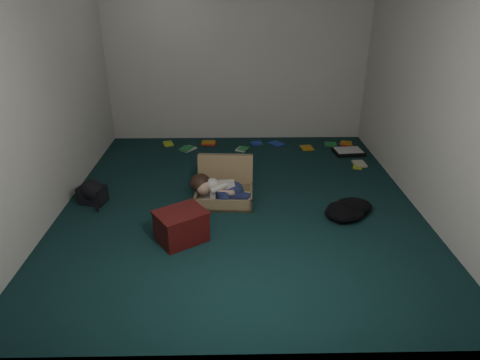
{
  "coord_description": "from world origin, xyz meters",
  "views": [
    {
      "loc": [
        -0.08,
        -4.41,
        2.34
      ],
      "look_at": [
        0.0,
        -0.15,
        0.35
      ],
      "focal_mm": 32.0,
      "sensor_mm": 36.0,
      "label": 1
    }
  ],
  "objects": [
    {
      "name": "wall_front",
      "position": [
        0.0,
        -2.25,
        1.3
      ],
      "size": [
        4.5,
        0.0,
        4.5
      ],
      "primitive_type": "plane",
      "rotation": [
        -1.57,
        0.0,
        0.0
      ],
      "color": "silver",
      "rests_on": "ground"
    },
    {
      "name": "maroon_bin",
      "position": [
        -0.59,
        -0.8,
        0.16
      ],
      "size": [
        0.59,
        0.56,
        0.32
      ],
      "rotation": [
        0.0,
        0.0,
        0.59
      ],
      "color": "#480F0E",
      "rests_on": "floor"
    },
    {
      "name": "clothing_pile",
      "position": [
        1.13,
        -0.31,
        0.07
      ],
      "size": [
        0.48,
        0.41,
        0.14
      ],
      "primitive_type": null,
      "rotation": [
        0.0,
        0.0,
        0.08
      ],
      "color": "black",
      "rests_on": "floor"
    },
    {
      "name": "paper_tray",
      "position": [
        1.65,
        1.51,
        0.03
      ],
      "size": [
        0.45,
        0.36,
        0.06
      ],
      "rotation": [
        0.0,
        0.0,
        0.1
      ],
      "color": "black",
      "rests_on": "floor"
    },
    {
      "name": "floor",
      "position": [
        0.0,
        0.0,
        0.0
      ],
      "size": [
        4.5,
        4.5,
        0.0
      ],
      "primitive_type": "plane",
      "color": "#0F2B2C",
      "rests_on": "ground"
    },
    {
      "name": "backpack",
      "position": [
        -1.7,
        0.01,
        0.11
      ],
      "size": [
        0.42,
        0.37,
        0.22
      ],
      "primitive_type": null,
      "rotation": [
        0.0,
        0.0,
        -0.22
      ],
      "color": "black",
      "rests_on": "floor"
    },
    {
      "name": "wall_right",
      "position": [
        2.0,
        0.0,
        1.3
      ],
      "size": [
        0.0,
        4.5,
        4.5
      ],
      "primitive_type": "plane",
      "rotation": [
        1.57,
        0.0,
        -1.57
      ],
      "color": "silver",
      "rests_on": "ground"
    },
    {
      "name": "book_scatter",
      "position": [
        0.66,
        1.68,
        0.01
      ],
      "size": [
        3.01,
        1.18,
        0.02
      ],
      "color": "#B6CF24",
      "rests_on": "floor"
    },
    {
      "name": "suitcase",
      "position": [
        -0.18,
        0.12,
        0.14
      ],
      "size": [
        0.69,
        0.67,
        0.48
      ],
      "rotation": [
        0.0,
        0.0,
        -0.05
      ],
      "color": "#8D744E",
      "rests_on": "floor"
    },
    {
      "name": "wall_back",
      "position": [
        0.0,
        2.25,
        1.3
      ],
      "size": [
        4.5,
        0.0,
        4.5
      ],
      "primitive_type": "plane",
      "rotation": [
        1.57,
        0.0,
        0.0
      ],
      "color": "silver",
      "rests_on": "ground"
    },
    {
      "name": "wall_left",
      "position": [
        -2.0,
        0.0,
        1.3
      ],
      "size": [
        0.0,
        4.5,
        4.5
      ],
      "primitive_type": "plane",
      "rotation": [
        1.57,
        0.0,
        1.57
      ],
      "color": "silver",
      "rests_on": "ground"
    },
    {
      "name": "person",
      "position": [
        -0.23,
        -0.05,
        0.19
      ],
      "size": [
        0.71,
        0.37,
        0.3
      ],
      "rotation": [
        0.0,
        0.0,
        -0.05
      ],
      "color": "silver",
      "rests_on": "suitcase"
    }
  ]
}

